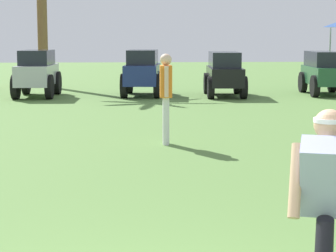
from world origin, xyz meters
name	(u,v)px	position (x,y,z in m)	size (l,w,h in m)	color
frisbee_thrower	(326,203)	(1.22, 0.69, 0.79)	(0.68, 1.03, 1.40)	black
teammate_near_sideline	(166,90)	(0.58, 7.70, 0.94)	(0.21, 0.49, 1.56)	silver
parked_car_slot_a	(37,72)	(-2.79, 16.52, 0.74)	(1.26, 2.39, 1.40)	#B7BABF
parked_car_slot_b	(143,71)	(0.40, 16.67, 0.74)	(1.39, 2.44, 1.40)	navy
parked_car_slot_c	(225,72)	(2.89, 16.36, 0.72)	(1.26, 2.45, 1.34)	black
parked_car_slot_d	(324,71)	(6.07, 16.66, 0.72)	(1.26, 2.45, 1.34)	#235133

